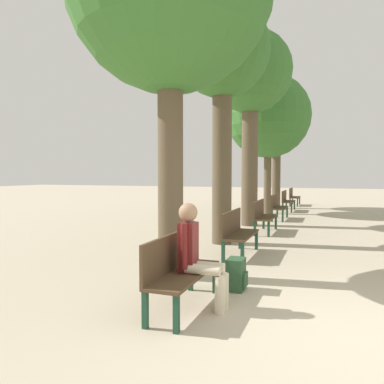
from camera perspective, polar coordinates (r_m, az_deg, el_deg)
ground_plane at (r=4.45m, az=22.63°, el=-19.51°), size 80.00×80.00×0.00m
bench_row_0 at (r=4.75m, az=-2.22°, el=-11.23°), size 0.45×1.50×0.91m
bench_row_1 at (r=7.71m, az=6.83°, el=-5.77°), size 0.45×1.50×0.91m
bench_row_2 at (r=10.79m, az=10.72°, el=-3.33°), size 0.45×1.50×0.91m
bench_row_3 at (r=13.91m, az=12.87°, el=-1.97°), size 0.45×1.50×0.91m
bench_row_4 at (r=17.05m, az=14.23°, el=-1.10°), size 0.45×1.50×0.91m
bench_row_5 at (r=20.19m, az=15.16°, el=-0.51°), size 0.45×1.50×0.91m
tree_row_1 at (r=9.34m, az=4.65°, el=19.74°), size 2.24×2.24×5.69m
tree_row_2 at (r=12.52m, az=8.88°, el=17.04°), size 2.63×2.63×6.23m
tree_row_3 at (r=15.96m, az=11.53°, el=11.25°), size 3.45×3.45×5.76m
tree_row_4 at (r=18.59m, az=12.79°, el=9.61°), size 2.60×2.60×5.25m
person_seated at (r=4.68m, az=0.77°, el=-9.27°), size 0.62×0.35×1.31m
backpack at (r=5.54m, az=6.77°, el=-12.37°), size 0.27×0.32×0.46m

